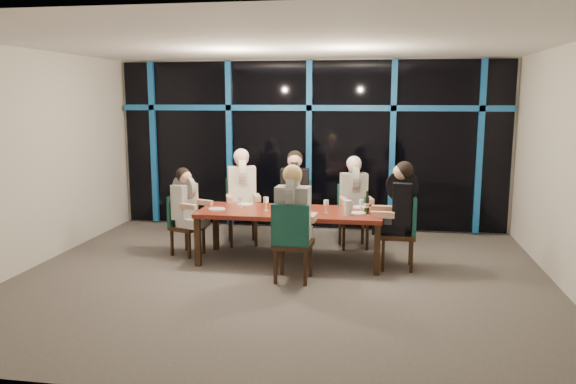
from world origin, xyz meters
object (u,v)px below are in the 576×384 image
object	(u,v)px
diner_far_right	(354,189)
diner_end_left	(186,198)
chair_end_left	(183,221)
diner_far_left	(242,183)
chair_end_right	(404,228)
wine_bottle	(367,205)
diner_far_mid	(295,185)
water_pitcher	(348,208)
diner_near_mid	(293,206)
dining_table	(290,215)
chair_near_mid	(292,239)
chair_far_mid	(295,210)
chair_far_left	(242,207)
chair_far_right	(353,212)
diner_end_right	(399,199)

from	to	relation	value
diner_far_right	diner_end_left	xyz separation A→B (m)	(-2.44, -0.82, -0.08)
chair_end_left	diner_far_left	distance (m)	1.14
chair_end_right	wine_bottle	xyz separation A→B (m)	(-0.52, 0.05, 0.30)
diner_far_mid	water_pitcher	distance (m)	1.33
diner_far_left	diner_far_mid	world-z (taller)	diner_far_left
chair_end_left	diner_near_mid	xyz separation A→B (m)	(1.83, -0.96, 0.48)
diner_far_left	diner_near_mid	bearing A→B (deg)	-75.57
dining_table	diner_far_left	size ratio (longest dim) A/B	2.54
chair_near_mid	diner_near_mid	bearing A→B (deg)	-90.00
chair_far_mid	diner_end_left	size ratio (longest dim) A/B	1.19
dining_table	diner_end_left	bearing A→B (deg)	176.48
chair_far_left	chair_near_mid	xyz separation A→B (m)	(1.11, -1.84, -0.01)
chair_far_right	diner_end_left	size ratio (longest dim) A/B	1.12
water_pitcher	chair_far_right	bearing A→B (deg)	78.37
dining_table	chair_far_left	xyz separation A→B (m)	(-0.94, 0.92, -0.10)
chair_far_mid	diner_far_mid	distance (m)	0.42
chair_end_left	diner_far_mid	xyz separation A→B (m)	(1.60, 0.66, 0.49)
chair_far_right	diner_far_right	distance (m)	0.40
chair_far_left	diner_far_left	distance (m)	0.42
chair_far_right	wine_bottle	size ratio (longest dim) A/B	3.09
chair_far_right	diner_far_right	xyz separation A→B (m)	(0.02, -0.08, 0.39)
chair_far_mid	wine_bottle	size ratio (longest dim) A/B	3.27
diner_near_mid	water_pitcher	xyz separation A→B (m)	(0.65, 0.64, -0.13)
dining_table	chair_end_right	xyz separation A→B (m)	(1.60, -0.08, -0.11)
chair_far_right	diner_end_right	world-z (taller)	diner_end_right
chair_far_left	diner_far_mid	xyz separation A→B (m)	(0.89, -0.13, 0.41)
diner_far_mid	diner_near_mid	world-z (taller)	diner_far_mid
chair_far_mid	diner_end_right	bearing A→B (deg)	-35.48
diner_near_mid	water_pitcher	size ratio (longest dim) A/B	4.92
dining_table	diner_far_left	xyz separation A→B (m)	(-0.91, 0.83, 0.32)
diner_end_right	diner_near_mid	bearing A→B (deg)	-60.05
chair_far_left	diner_far_right	xyz separation A→B (m)	(1.80, -0.01, 0.35)
chair_far_left	chair_near_mid	distance (m)	2.15
chair_end_right	diner_end_right	size ratio (longest dim) A/B	1.03
diner_far_right	water_pitcher	distance (m)	1.11
chair_end_left	wine_bottle	size ratio (longest dim) A/B	2.82
diner_far_left	diner_end_left	distance (m)	1.00
diner_far_right	wine_bottle	xyz separation A→B (m)	(0.22, -0.95, -0.07)
diner_far_mid	diner_far_left	bearing A→B (deg)	172.48
chair_near_mid	water_pitcher	size ratio (longest dim) A/B	5.05
diner_far_mid	diner_near_mid	xyz separation A→B (m)	(0.23, -1.62, -0.01)
chair_end_left	diner_far_right	bearing A→B (deg)	-51.84
wine_bottle	chair_far_left	bearing A→B (deg)	154.82
dining_table	chair_far_mid	distance (m)	0.88
chair_end_right	diner_end_right	xyz separation A→B (m)	(-0.09, 0.00, 0.40)
chair_far_mid	chair_near_mid	world-z (taller)	chair_far_mid
diner_end_left	wine_bottle	distance (m)	2.66
chair_far_right	diner_far_left	world-z (taller)	diner_far_left
chair_far_mid	chair_far_left	bearing A→B (deg)	172.80
chair_far_left	chair_near_mid	size ratio (longest dim) A/B	1.02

